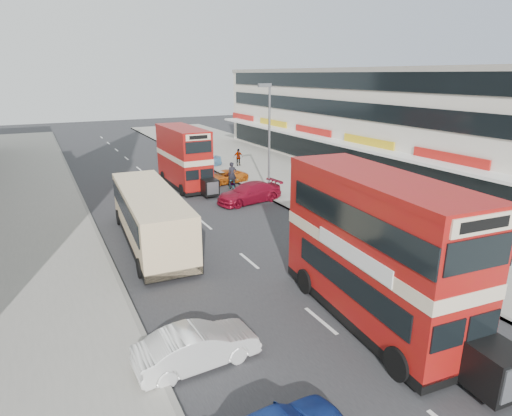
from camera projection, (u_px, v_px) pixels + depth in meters
ground at (356, 350)px, 14.22m from camera, size 160.00×160.00×0.00m
road_surface at (176, 200)px, 31.19m from camera, size 12.00×90.00×0.01m
pavement_right at (313, 181)px, 36.41m from camera, size 12.00×90.00×0.15m
kerb_left at (87, 211)px, 28.51m from camera, size 0.20×90.00×0.16m
kerb_right at (251, 189)px, 33.83m from camera, size 0.20×90.00×0.16m
commercial_row at (373, 119)px, 40.19m from camera, size 9.90×46.20×9.30m
street_lamp at (268, 132)px, 30.91m from camera, size 1.00×0.20×8.12m
bus_main at (376, 250)px, 15.24m from camera, size 3.37×9.79×5.29m
bus_second at (184, 157)px, 34.20m from camera, size 2.36×8.37×4.61m
coach at (150, 215)px, 22.70m from camera, size 3.22×10.40×2.72m
car_left_front at (197, 346)px, 13.36m from camera, size 3.97×1.53×1.29m
car_right_a at (249, 193)px, 30.39m from camera, size 5.05×2.59×1.40m
car_right_b at (225, 177)px, 35.69m from camera, size 4.10×2.24×1.09m
car_right_c at (201, 161)px, 41.64m from camera, size 4.15×1.91×1.38m
pedestrian_near at (327, 198)px, 28.13m from camera, size 0.64×0.45×1.67m
pedestrian_far at (238, 157)px, 41.92m from camera, size 1.01×0.54×1.65m
cyclist at (232, 181)px, 33.40m from camera, size 0.92×1.97×2.26m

